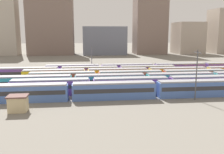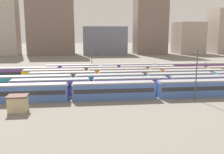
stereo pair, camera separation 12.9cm
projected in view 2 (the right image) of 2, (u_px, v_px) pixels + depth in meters
ground_plane at (64, 85)px, 67.18m from camera, size 600.00×600.00×0.00m
train_track_0 at (156, 89)px, 53.97m from camera, size 74.70×3.06×3.75m
train_track_2 at (213, 79)px, 66.27m from camera, size 112.50×3.06×3.75m
train_track_3 at (194, 76)px, 71.02m from camera, size 93.60×3.06×3.75m
train_track_4 at (206, 73)px, 76.83m from camera, size 112.50×3.06×3.75m
train_track_5 at (90, 72)px, 77.84m from camera, size 55.80×3.06×3.75m
train_track_6 at (154, 69)px, 85.44m from camera, size 74.70×3.06×3.75m
catenary_pole_0 at (196, 73)px, 51.28m from camera, size 0.24×3.20×10.81m
catenary_pole_1 at (92, 58)px, 85.14m from camera, size 0.24×3.20×9.91m
signal_hut at (18, 103)px, 44.33m from camera, size 3.60×3.00×3.04m
distant_building_1 at (51, 27)px, 161.15m from camera, size 29.90×15.98×36.79m
distant_building_2 at (104, 41)px, 166.68m from camera, size 28.93×21.06×18.63m
distant_building_3 at (150, 25)px, 168.41m from camera, size 21.19×17.14×39.35m
distant_building_4 at (188, 38)px, 173.06m from camera, size 18.22×20.22×21.89m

